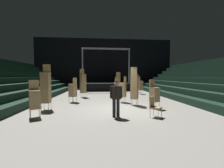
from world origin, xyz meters
TOP-DOWN VIEW (x-y plane):
  - ground_plane at (0.00, 0.00)m, footprint 22.00×30.00m
  - arena_end_wall at (0.00, 15.00)m, footprint 22.00×0.30m
  - stage_riser at (-0.00, 10.89)m, footprint 6.36×2.95m
  - man_with_tie at (-0.05, -1.59)m, footprint 0.57×0.26m
  - chair_stack_front_left at (0.95, 5.70)m, footprint 0.58×0.58m
  - chair_stack_front_right at (-3.78, 0.15)m, footprint 0.45×0.45m
  - chair_stack_mid_left at (0.86, 2.10)m, footprint 0.60×0.60m
  - chair_stack_mid_right at (-2.75, 2.44)m, footprint 0.59×0.59m
  - chair_stack_mid_centre at (2.39, -0.02)m, footprint 0.59×0.59m
  - chair_stack_rear_left at (3.52, 6.65)m, footprint 0.54×0.54m
  - chair_stack_rear_right at (1.47, 1.05)m, footprint 0.60×0.60m
  - chair_stack_rear_centre at (-2.31, 4.82)m, footprint 0.61×0.61m
  - chair_stack_aisle_left at (-3.75, -1.29)m, footprint 0.60×0.60m
  - loose_chair_near_man at (1.72, -1.69)m, footprint 0.62×0.62m

SIDE VIEW (x-z plane):
  - ground_plane at x=0.00m, z-range -0.10..0.00m
  - loose_chair_near_man at x=1.72m, z-range 0.06..1.01m
  - stage_riser at x=0.00m, z-range -2.14..3.32m
  - chair_stack_mid_centre at x=2.39m, z-range 0.00..1.71m
  - chair_stack_aisle_left at x=-3.75m, z-range 0.00..1.71m
  - chair_stack_mid_right at x=-2.75m, z-range 0.00..1.80m
  - chair_stack_mid_left at x=0.86m, z-range 0.00..1.88m
  - chair_stack_rear_left at x=3.52m, z-range 0.00..1.88m
  - man_with_tie at x=-0.05m, z-range 0.11..1.82m
  - chair_stack_front_left at x=0.95m, z-range 0.00..2.30m
  - chair_stack_rear_right at x=1.47m, z-range 0.00..2.47m
  - chair_stack_front_right at x=-3.78m, z-range 0.00..2.56m
  - chair_stack_rear_centre at x=-2.31m, z-range 0.00..2.56m
  - arena_end_wall at x=0.00m, z-range 0.00..8.00m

